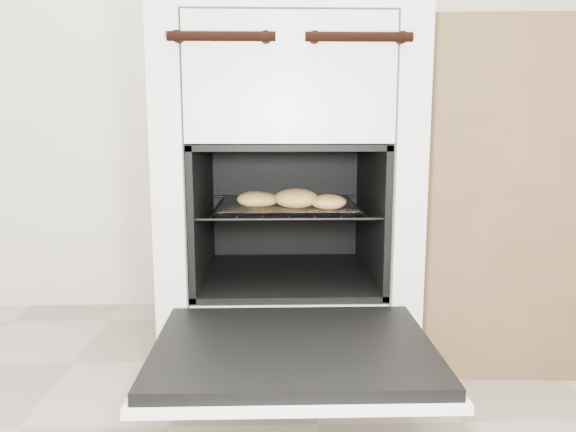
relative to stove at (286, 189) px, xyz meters
name	(u,v)px	position (x,y,z in m)	size (l,w,h in m)	color
stove	(286,189)	(0.00, 0.00, 0.00)	(0.64, 0.72, 0.99)	white
oven_door	(293,351)	(0.00, -0.54, -0.27)	(0.58, 0.45, 0.04)	black
oven_rack	(287,206)	(0.00, -0.07, -0.04)	(0.47, 0.45, 0.01)	black
foil_sheet	(287,205)	(0.00, -0.09, -0.03)	(0.36, 0.32, 0.01)	white
baked_rolls	(287,199)	(0.00, -0.16, -0.01)	(0.30, 0.16, 0.05)	tan
counter	(555,191)	(0.82, 0.05, -0.02)	(0.93, 0.62, 0.93)	brown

